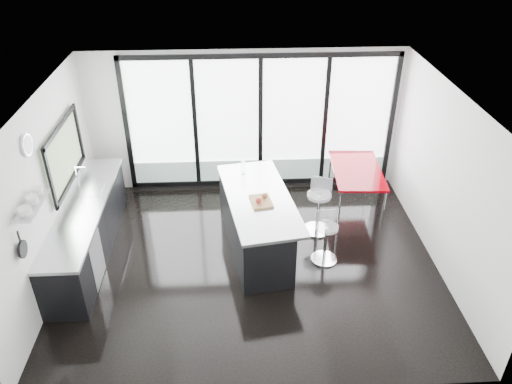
{
  "coord_description": "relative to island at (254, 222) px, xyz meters",
  "views": [
    {
      "loc": [
        -0.26,
        -6.4,
        5.26
      ],
      "look_at": [
        0.1,
        0.3,
        1.15
      ],
      "focal_mm": 35.0,
      "sensor_mm": 36.0,
      "label": 1
    }
  ],
  "objects": [
    {
      "name": "bar_stool_near",
      "position": [
        1.13,
        -0.43,
        -0.16
      ],
      "size": [
        0.44,
        0.44,
        0.69
      ],
      "primitive_type": "cylinder",
      "rotation": [
        0.0,
        0.0,
        0.03
      ],
      "color": "silver",
      "rests_on": "floor"
    },
    {
      "name": "wall_back",
      "position": [
        0.19,
        2.06,
        0.77
      ],
      "size": [
        6.0,
        0.09,
        2.8
      ],
      "color": "silver",
      "rests_on": "ground"
    },
    {
      "name": "ceiling",
      "position": [
        -0.08,
        -0.41,
        2.3
      ],
      "size": [
        6.0,
        5.0,
        0.0
      ],
      "primitive_type": "cube",
      "color": "white",
      "rests_on": "wall_back"
    },
    {
      "name": "wall_front",
      "position": [
        -0.08,
        -2.91,
        0.9
      ],
      "size": [
        6.0,
        0.0,
        2.8
      ],
      "primitive_type": "cube",
      "color": "silver",
      "rests_on": "ground"
    },
    {
      "name": "island",
      "position": [
        0.0,
        0.0,
        0.0
      ],
      "size": [
        1.38,
        2.53,
        1.28
      ],
      "color": "black",
      "rests_on": "floor"
    },
    {
      "name": "floor",
      "position": [
        -0.08,
        -0.41,
        -0.5
      ],
      "size": [
        6.0,
        5.0,
        0.0
      ],
      "primitive_type": "cube",
      "color": "black",
      "rests_on": "ground"
    },
    {
      "name": "bar_stool_far",
      "position": [
        1.13,
        0.38,
        -0.11
      ],
      "size": [
        0.63,
        0.63,
        0.78
      ],
      "primitive_type": "cylinder",
      "rotation": [
        0.0,
        0.0,
        -0.36
      ],
      "color": "silver",
      "rests_on": "floor"
    },
    {
      "name": "counter_cabinets",
      "position": [
        -2.75,
        -0.01,
        -0.03
      ],
      "size": [
        0.69,
        3.24,
        1.36
      ],
      "color": "black",
      "rests_on": "floor"
    },
    {
      "name": "wall_right",
      "position": [
        2.92,
        -0.41,
        0.9
      ],
      "size": [
        0.0,
        5.0,
        2.8
      ],
      "primitive_type": "cube",
      "color": "silver",
      "rests_on": "ground"
    },
    {
      "name": "red_table",
      "position": [
        1.96,
        1.12,
        -0.09
      ],
      "size": [
        0.97,
        1.58,
        0.82
      ],
      "primitive_type": "cube",
      "rotation": [
        0.0,
        0.0,
        -0.06
      ],
      "color": "#800009",
      "rests_on": "floor"
    },
    {
      "name": "wall_left",
      "position": [
        -3.05,
        -0.14,
        1.06
      ],
      "size": [
        0.26,
        5.0,
        2.8
      ],
      "color": "silver",
      "rests_on": "ground"
    }
  ]
}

